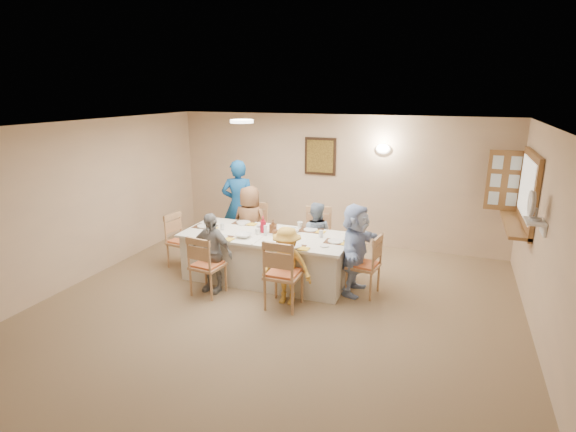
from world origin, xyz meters
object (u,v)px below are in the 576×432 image
(diner_front_right, at_px, (287,266))
(caregiver, at_px, (239,205))
(dining_table, at_px, (267,257))
(condiment_ketchup, at_px, (263,224))
(serving_hatch, at_px, (528,191))
(desk_fan, at_px, (534,209))
(chair_back_right, at_px, (317,238))
(diner_back_left, at_px, (250,224))
(diner_back_right, at_px, (315,236))
(diner_front_left, at_px, (211,253))
(chair_front_left, at_px, (208,264))
(diner_right_end, at_px, (355,249))
(chair_right_end, at_px, (363,264))
(chair_front_right, at_px, (284,273))
(chair_left_end, at_px, (183,241))
(chair_back_left, at_px, (253,231))

(diner_front_right, bearing_deg, caregiver, 131.25)
(dining_table, relative_size, condiment_ketchup, 9.99)
(serving_hatch, distance_m, diner_front_right, 3.73)
(desk_fan, height_order, diner_front_right, desk_fan)
(chair_back_right, height_order, diner_front_right, diner_front_right)
(diner_back_left, relative_size, diner_back_right, 1.16)
(serving_hatch, relative_size, diner_front_left, 1.23)
(chair_back_right, distance_m, chair_front_left, 2.00)
(chair_back_right, distance_m, condiment_ketchup, 1.08)
(diner_right_end, bearing_deg, diner_back_right, 53.92)
(chair_front_left, height_order, chair_right_end, same)
(diner_front_left, bearing_deg, chair_back_right, 56.71)
(chair_right_end, distance_m, diner_back_left, 2.26)
(serving_hatch, relative_size, desk_fan, 5.00)
(dining_table, relative_size, diner_back_right, 2.26)
(diner_right_end, bearing_deg, chair_front_right, 137.88)
(caregiver, bearing_deg, diner_back_right, 144.28)
(diner_back_left, distance_m, caregiver, 0.68)
(desk_fan, bearing_deg, chair_left_end, 177.51)
(diner_right_end, bearing_deg, caregiver, 68.63)
(serving_hatch, height_order, chair_front_left, serving_hatch)
(chair_front_right, height_order, diner_front_right, diner_front_right)
(chair_left_end, xyz_separation_m, diner_front_left, (0.95, -0.68, 0.14))
(diner_front_left, bearing_deg, diner_right_end, 24.35)
(chair_front_right, bearing_deg, condiment_ketchup, -51.49)
(chair_left_end, relative_size, chair_right_end, 1.00)
(diner_back_left, bearing_deg, desk_fan, 167.61)
(chair_right_end, distance_m, caregiver, 2.87)
(chair_back_left, distance_m, diner_back_left, 0.21)
(chair_back_right, bearing_deg, chair_back_left, 168.08)
(dining_table, relative_size, chair_back_left, 2.65)
(chair_right_end, relative_size, diner_back_left, 0.69)
(chair_back_right, height_order, caregiver, caregiver)
(chair_front_left, xyz_separation_m, diner_back_right, (1.20, 1.48, 0.12))
(diner_back_right, bearing_deg, diner_front_left, 44.57)
(caregiver, bearing_deg, diner_right_end, 135.22)
(chair_back_left, height_order, diner_front_right, diner_front_right)
(serving_hatch, relative_size, dining_table, 0.57)
(caregiver, bearing_deg, chair_front_left, 83.18)
(diner_front_right, bearing_deg, desk_fan, 7.78)
(diner_right_end, distance_m, caregiver, 2.73)
(chair_right_end, height_order, diner_back_right, diner_back_right)
(chair_right_end, bearing_deg, desk_fan, 92.22)
(caregiver, bearing_deg, desk_fan, 143.77)
(chair_left_end, height_order, diner_front_right, diner_front_right)
(chair_front_right, bearing_deg, diner_right_end, -135.52)
(diner_front_right, bearing_deg, chair_back_right, 89.21)
(chair_front_left, bearing_deg, chair_back_right, -120.66)
(chair_front_right, height_order, diner_back_right, diner_back_right)
(chair_right_end, bearing_deg, diner_right_end, -81.58)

